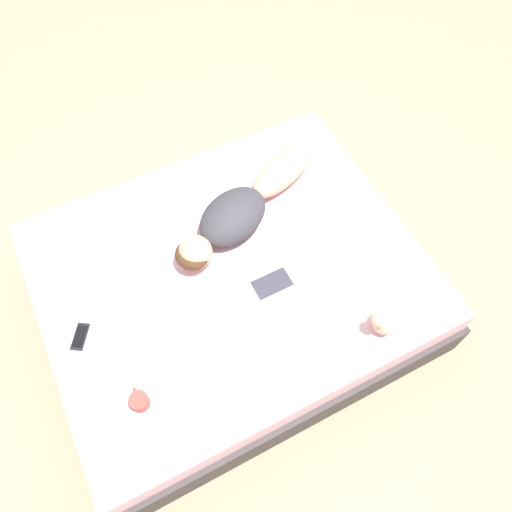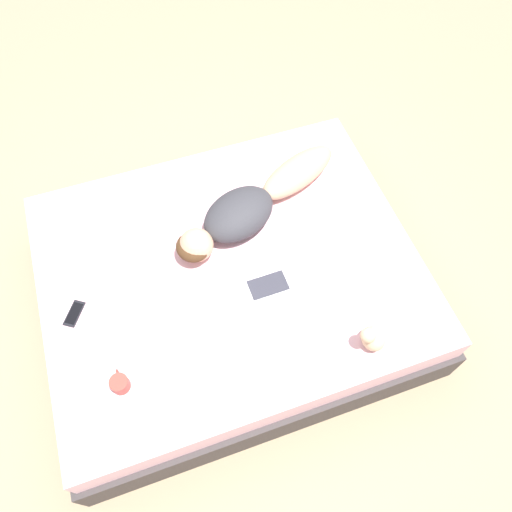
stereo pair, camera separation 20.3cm
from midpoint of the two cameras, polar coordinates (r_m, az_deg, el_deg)
The scene contains 7 objects.
ground_plane at distance 3.36m, azimuth -4.33°, elevation -5.64°, with size 12.00×12.00×0.00m, color #9E8466.
bed at distance 3.14m, azimuth -4.62°, elevation -3.76°, with size 1.84×2.24×0.50m.
person at distance 3.04m, azimuth -3.33°, elevation 5.59°, with size 0.68×1.22×0.20m.
open_magazine at distance 2.82m, azimuth 0.73°, elevation -4.87°, with size 0.41×0.32×0.01m.
coffee_mug at distance 2.67m, azimuth -15.41°, elevation -15.83°, with size 0.13×0.10×0.08m.
cell_phone at distance 2.92m, azimuth -21.37°, elevation -8.70°, with size 0.17×0.14×0.01m.
plush_toy at distance 2.74m, azimuth 12.18°, elevation -7.55°, with size 0.14×0.15×0.18m.
Camera 1 is at (-1.33, 0.51, 3.04)m, focal length 35.00 mm.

